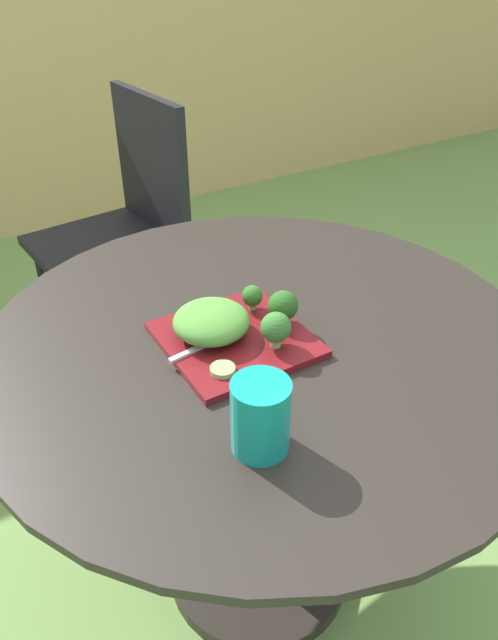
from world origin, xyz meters
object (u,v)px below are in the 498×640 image
(drinking_glass, at_px, (260,420))
(salad_plate, at_px, (236,340))
(fork, at_px, (215,340))
(patio_chair, at_px, (127,214))

(drinking_glass, bearing_deg, salad_plate, 68.19)
(fork, bearing_deg, patio_chair, 78.40)
(drinking_glass, distance_m, fork, 0.25)
(patio_chair, bearing_deg, drinking_glass, -101.84)
(salad_plate, xyz_separation_m, fork, (-0.04, 0.01, 0.01))
(drinking_glass, bearing_deg, patio_chair, 78.16)
(salad_plate, height_order, drinking_glass, drinking_glass)
(salad_plate, distance_m, fork, 0.04)
(fork, bearing_deg, salad_plate, -11.02)
(patio_chair, distance_m, drinking_glass, 1.33)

